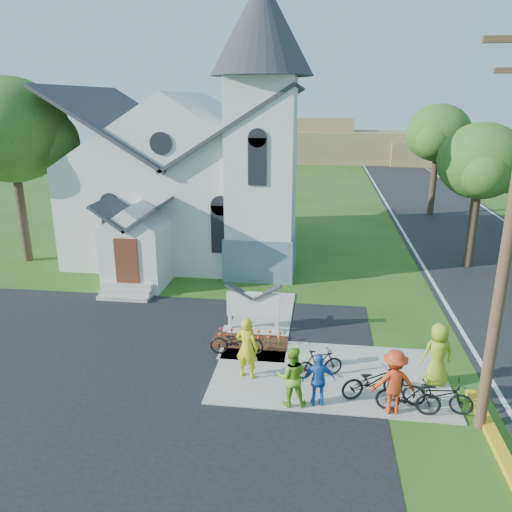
# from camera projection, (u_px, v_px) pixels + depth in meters

# --- Properties ---
(ground) EXTENTS (120.00, 120.00, 0.00)m
(ground) POSITION_uv_depth(u_px,v_px,m) (279.00, 381.00, 14.89)
(ground) COLOR #2E5117
(ground) RESTS_ON ground
(parking_lot) EXTENTS (20.00, 16.00, 0.02)m
(parking_lot) POSITION_uv_depth(u_px,v_px,m) (22.00, 401.00, 13.86)
(parking_lot) COLOR black
(parking_lot) RESTS_ON ground
(road) EXTENTS (8.00, 90.00, 0.02)m
(road) POSITION_uv_depth(u_px,v_px,m) (480.00, 250.00, 27.83)
(road) COLOR black
(road) RESTS_ON ground
(sidewalk) EXTENTS (7.00, 4.00, 0.05)m
(sidewalk) POSITION_uv_depth(u_px,v_px,m) (329.00, 375.00, 15.17)
(sidewalk) COLOR #A39D94
(sidewalk) RESTS_ON ground
(church) EXTENTS (12.35, 12.00, 13.00)m
(church) POSITION_uv_depth(u_px,v_px,m) (196.00, 156.00, 25.81)
(church) COLOR silver
(church) RESTS_ON ground
(church_sign) EXTENTS (2.20, 0.40, 1.70)m
(church_sign) POSITION_uv_depth(u_px,v_px,m) (253.00, 305.00, 17.76)
(church_sign) COLOR #A39D94
(church_sign) RESTS_ON ground
(flower_bed) EXTENTS (2.60, 1.10, 0.07)m
(flower_bed) POSITION_uv_depth(u_px,v_px,m) (250.00, 342.00, 17.20)
(flower_bed) COLOR #3B2110
(flower_bed) RESTS_ON ground
(tree_lot_corner) EXTENTS (5.60, 5.60, 9.15)m
(tree_lot_corner) POSITION_uv_depth(u_px,v_px,m) (10.00, 130.00, 24.11)
(tree_lot_corner) COLOR #33271C
(tree_lot_corner) RESTS_ON ground
(tree_road_near) EXTENTS (4.00, 4.00, 7.05)m
(tree_road_near) POSITION_uv_depth(u_px,v_px,m) (481.00, 162.00, 23.62)
(tree_road_near) COLOR #33271C
(tree_road_near) RESTS_ON ground
(tree_road_mid) EXTENTS (4.40, 4.40, 7.80)m
(tree_road_mid) POSITION_uv_depth(u_px,v_px,m) (438.00, 133.00, 34.74)
(tree_road_mid) COLOR #33271C
(tree_road_mid) RESTS_ON ground
(distant_hills) EXTENTS (61.00, 10.00, 5.60)m
(distant_hills) POSITION_uv_depth(u_px,v_px,m) (340.00, 145.00, 67.10)
(distant_hills) COLOR olive
(distant_hills) RESTS_ON ground
(cyclist_0) EXTENTS (0.79, 0.63, 1.91)m
(cyclist_0) POSITION_uv_depth(u_px,v_px,m) (247.00, 348.00, 14.75)
(cyclist_0) COLOR #C7CB17
(cyclist_0) RESTS_ON sidewalk
(bike_0) EXTENTS (1.79, 0.72, 0.92)m
(bike_0) POSITION_uv_depth(u_px,v_px,m) (237.00, 341.00, 16.22)
(bike_0) COLOR black
(bike_0) RESTS_ON sidewalk
(cyclist_1) EXTENTS (0.89, 0.73, 1.70)m
(cyclist_1) POSITION_uv_depth(u_px,v_px,m) (292.00, 377.00, 13.43)
(cyclist_1) COLOR #76BA23
(cyclist_1) RESTS_ON sidewalk
(bike_1) EXTENTS (1.55, 0.94, 0.90)m
(bike_1) POSITION_uv_depth(u_px,v_px,m) (319.00, 363.00, 14.88)
(bike_1) COLOR black
(bike_1) RESTS_ON sidewalk
(cyclist_2) EXTENTS (0.94, 0.49, 1.54)m
(cyclist_2) POSITION_uv_depth(u_px,v_px,m) (319.00, 380.00, 13.42)
(cyclist_2) COLOR blue
(cyclist_2) RESTS_ON sidewalk
(bike_2) EXTENTS (2.01, 1.32, 1.00)m
(bike_2) POSITION_uv_depth(u_px,v_px,m) (373.00, 380.00, 13.89)
(bike_2) COLOR black
(bike_2) RESTS_ON sidewalk
(cyclist_3) EXTENTS (1.25, 0.84, 1.80)m
(cyclist_3) POSITION_uv_depth(u_px,v_px,m) (394.00, 382.00, 13.08)
(cyclist_3) COLOR red
(cyclist_3) RESTS_ON sidewalk
(bike_3) EXTENTS (1.73, 0.65, 1.01)m
(bike_3) POSITION_uv_depth(u_px,v_px,m) (408.00, 396.00, 13.14)
(bike_3) COLOR black
(bike_3) RESTS_ON sidewalk
(cyclist_4) EXTENTS (1.05, 0.81, 1.90)m
(cyclist_4) POSITION_uv_depth(u_px,v_px,m) (438.00, 354.00, 14.39)
(cyclist_4) COLOR #94B221
(cyclist_4) RESTS_ON sidewalk
(bike_4) EXTENTS (1.90, 1.03, 0.95)m
(bike_4) POSITION_uv_depth(u_px,v_px,m) (438.00, 394.00, 13.29)
(bike_4) COLOR black
(bike_4) RESTS_ON sidewalk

